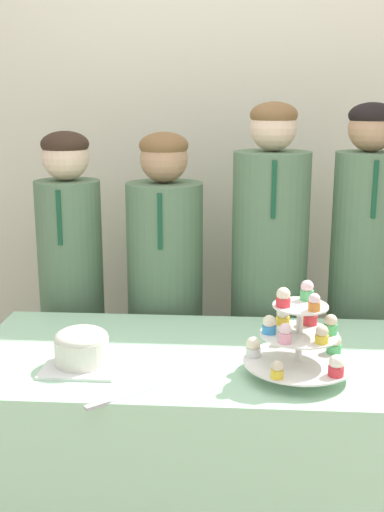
{
  "coord_description": "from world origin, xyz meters",
  "views": [
    {
      "loc": [
        0.08,
        -1.61,
        1.56
      ],
      "look_at": [
        -0.06,
        0.42,
        1.05
      ],
      "focal_mm": 45.0,
      "sensor_mm": 36.0,
      "label": 1
    }
  ],
  "objects": [
    {
      "name": "student_0",
      "position": [
        -0.62,
        0.97,
        0.69
      ],
      "size": [
        0.27,
        0.28,
        1.42
      ],
      "color": "#567556",
      "rests_on": "ground_plane"
    },
    {
      "name": "table",
      "position": [
        0.0,
        0.38,
        0.36
      ],
      "size": [
        1.6,
        0.76,
        0.72
      ],
      "color": "#A8DBB2",
      "rests_on": "ground_plane"
    },
    {
      "name": "student_2",
      "position": [
        0.22,
        0.97,
        0.73
      ],
      "size": [
        0.31,
        0.32,
        1.54
      ],
      "color": "#567556",
      "rests_on": "ground_plane"
    },
    {
      "name": "round_cake",
      "position": [
        -0.4,
        0.25,
        0.79
      ],
      "size": [
        0.24,
        0.24,
        0.13
      ],
      "color": "white",
      "rests_on": "table"
    },
    {
      "name": "student_3",
      "position": [
        0.6,
        0.97,
        0.74
      ],
      "size": [
        0.27,
        0.27,
        1.53
      ],
      "color": "#567556",
      "rests_on": "ground_plane"
    },
    {
      "name": "wall_back",
      "position": [
        0.0,
        1.53,
        1.35
      ],
      "size": [
        9.0,
        0.06,
        2.7
      ],
      "color": "beige",
      "rests_on": "ground_plane"
    },
    {
      "name": "cake_knife",
      "position": [
        -0.26,
        0.02,
        0.72
      ],
      "size": [
        0.2,
        0.18,
        0.01
      ],
      "rotation": [
        0.0,
        0.0,
        0.7
      ],
      "color": "silver",
      "rests_on": "table"
    },
    {
      "name": "cupcake_stand",
      "position": [
        0.28,
        0.23,
        0.85
      ],
      "size": [
        0.34,
        0.34,
        0.29
      ],
      "color": "silver",
      "rests_on": "table"
    },
    {
      "name": "student_1",
      "position": [
        -0.21,
        0.97,
        0.67
      ],
      "size": [
        0.32,
        0.32,
        1.42
      ],
      "color": "#567556",
      "rests_on": "ground_plane"
    }
  ]
}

